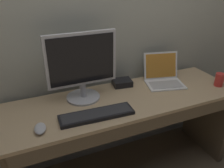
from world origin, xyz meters
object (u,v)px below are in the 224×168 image
(laptop_white, at_px, (163,76))
(external_drive_box, at_px, (122,83))
(wired_keyboard, at_px, (97,115))
(coffee_mug, at_px, (220,80))
(computer_mouse, at_px, (40,129))
(external_monitor, at_px, (82,66))

(laptop_white, xyz_separation_m, external_drive_box, (-0.35, 0.08, -0.04))
(wired_keyboard, distance_m, coffee_mug, 1.09)
(laptop_white, relative_size, computer_mouse, 3.11)
(laptop_white, xyz_separation_m, external_monitor, (-0.71, -0.01, 0.21))
(wired_keyboard, xyz_separation_m, coffee_mug, (1.09, 0.02, 0.04))
(laptop_white, distance_m, wired_keyboard, 0.75)
(computer_mouse, height_order, external_drive_box, external_drive_box)
(coffee_mug, bearing_deg, external_drive_box, 156.35)
(computer_mouse, distance_m, coffee_mug, 1.46)
(laptop_white, bearing_deg, wired_keyboard, -159.18)
(wired_keyboard, bearing_deg, coffee_mug, 1.24)
(external_drive_box, bearing_deg, external_monitor, -165.94)
(laptop_white, distance_m, computer_mouse, 1.10)
(laptop_white, height_order, wired_keyboard, laptop_white)
(external_monitor, xyz_separation_m, wired_keyboard, (0.01, -0.26, -0.26))
(wired_keyboard, height_order, coffee_mug, coffee_mug)
(external_monitor, height_order, computer_mouse, external_monitor)
(external_monitor, bearing_deg, coffee_mug, -11.93)
(laptop_white, height_order, computer_mouse, laptop_white)
(external_drive_box, bearing_deg, computer_mouse, -153.43)
(computer_mouse, xyz_separation_m, external_drive_box, (0.72, 0.36, 0.01))
(external_monitor, xyz_separation_m, coffee_mug, (1.10, -0.23, -0.21))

